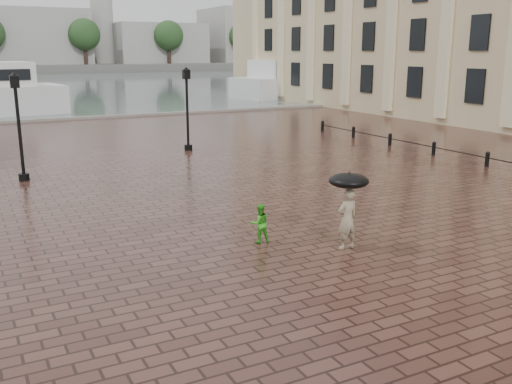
% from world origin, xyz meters
% --- Properties ---
extents(ground, '(300.00, 300.00, 0.00)m').
position_xyz_m(ground, '(0.00, 0.00, 0.00)').
color(ground, '#351D18').
rests_on(ground, ground).
extents(harbour_water, '(240.00, 240.00, 0.00)m').
position_xyz_m(harbour_water, '(0.00, 92.00, 0.00)').
color(harbour_water, '#4D5A5D').
rests_on(harbour_water, ground).
extents(quay_edge, '(80.00, 0.60, 0.30)m').
position_xyz_m(quay_edge, '(0.00, 32.00, 0.00)').
color(quay_edge, slate).
rests_on(quay_edge, ground).
extents(distant_skyline, '(102.50, 22.00, 33.00)m').
position_xyz_m(distant_skyline, '(48.14, 150.00, 9.45)').
color(distant_skyline, gray).
rests_on(distant_skyline, ground).
extents(bollard_row, '(0.22, 21.22, 0.73)m').
position_xyz_m(bollard_row, '(14.00, 6.50, 0.40)').
color(bollard_row, black).
rests_on(bollard_row, ground).
extents(street_lamps, '(15.44, 12.44, 4.40)m').
position_xyz_m(street_lamps, '(-5.00, 15.33, 2.33)').
color(street_lamps, black).
rests_on(street_lamps, ground).
extents(adult_pedestrian, '(0.64, 0.43, 1.72)m').
position_xyz_m(adult_pedestrian, '(1.05, -3.40, 0.86)').
color(adult_pedestrian, gray).
rests_on(adult_pedestrian, ground).
extents(child_pedestrian, '(0.61, 0.51, 1.14)m').
position_xyz_m(child_pedestrian, '(-0.86, -1.83, 0.57)').
color(child_pedestrian, green).
rests_on(child_pedestrian, ground).
extents(ferry_far, '(25.52, 9.94, 8.16)m').
position_xyz_m(ferry_far, '(32.91, 44.87, 2.45)').
color(ferry_far, silver).
rests_on(ferry_far, ground).
extents(umbrella, '(1.10, 1.10, 1.15)m').
position_xyz_m(umbrella, '(1.05, -3.40, 1.94)').
color(umbrella, black).
rests_on(umbrella, ground).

